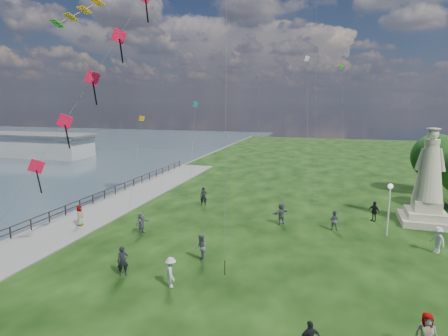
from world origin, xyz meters
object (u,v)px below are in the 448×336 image
(lamppost, at_px, (389,199))
(person_2, at_px, (171,272))
(person_6, at_px, (204,197))
(person_7, at_px, (334,220))
(person_4, at_px, (426,334))
(person_5, at_px, (142,223))
(person_11, at_px, (281,213))
(person_0, at_px, (123,261))
(statue, at_px, (428,188))
(person_8, at_px, (437,240))
(person_9, at_px, (374,211))
(person_10, at_px, (80,217))
(pier_pavilion, at_px, (22,144))
(person_1, at_px, (201,248))

(lamppost, xyz_separation_m, person_2, (-12.53, -11.82, -2.10))
(person_6, distance_m, person_7, 12.81)
(person_4, relative_size, person_5, 1.09)
(person_7, height_order, person_11, person_11)
(person_0, relative_size, person_7, 1.11)
(statue, xyz_separation_m, person_8, (-0.67, -6.69, -2.10))
(lamppost, distance_m, person_5, 18.92)
(person_9, distance_m, person_10, 24.68)
(pier_pavilion, distance_m, lamppost, 69.13)
(statue, height_order, person_4, statue)
(person_4, distance_m, person_10, 25.42)
(person_5, bearing_deg, person_2, -129.19)
(lamppost, bearing_deg, person_11, 175.81)
(statue, relative_size, person_10, 4.81)
(pier_pavilion, xyz_separation_m, person_0, (46.76, -40.73, -0.95))
(person_0, bearing_deg, person_7, 5.44)
(person_5, distance_m, person_10, 5.65)
(statue, bearing_deg, person_8, -94.95)
(person_2, height_order, person_11, person_11)
(pier_pavilion, relative_size, statue, 3.75)
(person_10, bearing_deg, person_8, -104.41)
(lamppost, xyz_separation_m, person_7, (-3.90, 0.35, -2.15))
(statue, bearing_deg, person_7, -151.72)
(person_1, bearing_deg, person_8, 90.04)
(person_1, relative_size, person_2, 1.05)
(lamppost, xyz_separation_m, person_11, (-8.12, 0.59, -2.03))
(pier_pavilion, height_order, person_7, pier_pavilion)
(statue, xyz_separation_m, person_10, (-27.36, -8.78, -2.19))
(person_1, xyz_separation_m, person_10, (-11.78, 3.57, -0.06))
(person_1, distance_m, person_4, 13.20)
(statue, relative_size, person_2, 4.71)
(person_11, bearing_deg, person_8, 110.90)
(person_0, height_order, person_10, person_0)
(person_4, height_order, person_8, person_8)
(person_6, bearing_deg, person_10, -152.59)
(person_2, xyz_separation_m, person_9, (11.93, 15.46, 0.02))
(person_4, xyz_separation_m, person_6, (-15.85, 18.17, 0.04))
(pier_pavilion, xyz_separation_m, person_11, (54.45, -28.78, -0.92))
(person_0, distance_m, person_2, 3.31)
(person_10, bearing_deg, person_5, -109.31)
(person_0, xyz_separation_m, person_9, (15.20, 15.00, -0.02))
(person_1, relative_size, person_4, 0.99)
(person_8, bearing_deg, person_2, -90.31)
(lamppost, height_order, person_4, lamppost)
(lamppost, bearing_deg, person_5, -165.74)
(person_6, distance_m, person_8, 20.07)
(person_4, bearing_deg, person_2, 165.21)
(person_5, xyz_separation_m, person_9, (17.62, 8.27, 0.05))
(pier_pavilion, relative_size, person_2, 17.66)
(person_11, bearing_deg, person_5, -25.95)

